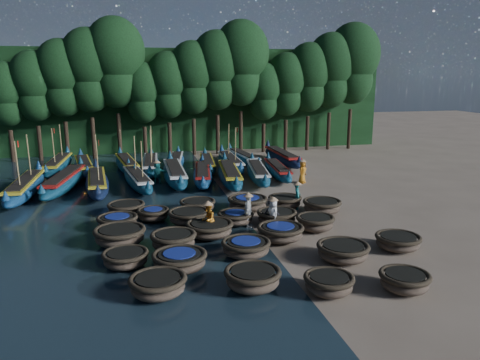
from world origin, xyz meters
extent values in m
plane|color=gray|center=(0.00, 0.00, 0.00)|extent=(120.00, 120.00, 0.00)
cube|color=black|center=(0.00, 23.50, 5.00)|extent=(40.00, 3.00, 10.00)
ellipsoid|color=brown|center=(-5.18, -8.71, 0.33)|extent=(2.13, 2.13, 0.67)
torus|color=#332C1E|center=(-5.18, -8.71, 0.65)|extent=(2.09, 2.09, 0.20)
cylinder|color=black|center=(-5.18, -8.71, 0.69)|extent=(1.58, 1.58, 0.06)
ellipsoid|color=brown|center=(-1.78, -8.98, 0.35)|extent=(2.29, 2.29, 0.70)
torus|color=#332C1E|center=(-1.78, -8.98, 0.68)|extent=(2.13, 2.13, 0.21)
cylinder|color=black|center=(-1.78, -8.98, 0.72)|extent=(1.61, 1.61, 0.06)
ellipsoid|color=brown|center=(0.78, -9.95, 0.32)|extent=(1.80, 1.80, 0.64)
torus|color=#332C1E|center=(0.78, -9.95, 0.62)|extent=(1.84, 1.84, 0.19)
cylinder|color=black|center=(0.78, -9.95, 0.66)|extent=(1.38, 1.38, 0.06)
ellipsoid|color=brown|center=(3.53, -10.39, 0.32)|extent=(2.19, 2.19, 0.64)
torus|color=#332C1E|center=(3.53, -10.39, 0.62)|extent=(1.87, 1.87, 0.20)
cylinder|color=black|center=(3.53, -10.39, 0.66)|extent=(1.40, 1.40, 0.06)
ellipsoid|color=brown|center=(-6.30, -5.84, 0.30)|extent=(2.31, 2.31, 0.61)
torus|color=#332C1E|center=(-6.30, -5.84, 0.59)|extent=(1.91, 1.91, 0.18)
cylinder|color=black|center=(-6.30, -5.84, 0.63)|extent=(1.44, 1.44, 0.06)
ellipsoid|color=brown|center=(-4.19, -6.69, 0.34)|extent=(2.28, 2.28, 0.68)
torus|color=#332C1E|center=(-4.19, -6.69, 0.66)|extent=(2.23, 2.23, 0.21)
cylinder|color=black|center=(-4.19, -6.69, 0.70)|extent=(1.70, 1.70, 0.06)
cylinder|color=navy|center=(-4.19, -6.69, 0.74)|extent=(1.31, 1.31, 0.04)
ellipsoid|color=brown|center=(-1.24, -5.84, 0.32)|extent=(2.40, 2.40, 0.64)
torus|color=#332C1E|center=(-1.24, -5.84, 0.62)|extent=(2.15, 2.15, 0.19)
cylinder|color=black|center=(-1.24, -5.84, 0.65)|extent=(1.64, 1.64, 0.06)
cylinder|color=navy|center=(-1.24, -5.84, 0.69)|extent=(1.26, 1.26, 0.04)
ellipsoid|color=brown|center=(2.59, -7.28, 0.34)|extent=(2.38, 2.38, 0.67)
torus|color=#332C1E|center=(2.59, -7.28, 0.65)|extent=(2.24, 2.24, 0.20)
cylinder|color=black|center=(2.59, -7.28, 0.69)|extent=(1.70, 1.70, 0.06)
ellipsoid|color=brown|center=(5.55, -6.67, 0.30)|extent=(2.31, 2.31, 0.61)
torus|color=#332C1E|center=(5.55, -6.67, 0.59)|extent=(2.04, 2.04, 0.18)
cylinder|color=black|center=(5.55, -6.67, 0.62)|extent=(1.56, 1.56, 0.06)
ellipsoid|color=brown|center=(-6.55, -3.23, 0.37)|extent=(2.76, 2.76, 0.74)
torus|color=#332C1E|center=(-6.55, -3.23, 0.72)|extent=(2.39, 2.39, 0.22)
cylinder|color=black|center=(-6.55, -3.23, 0.76)|extent=(1.82, 1.82, 0.07)
ellipsoid|color=brown|center=(-4.22, -4.46, 0.37)|extent=(2.05, 2.05, 0.74)
torus|color=#332C1E|center=(-4.22, -4.46, 0.72)|extent=(2.07, 2.07, 0.22)
cylinder|color=black|center=(-4.22, -4.46, 0.76)|extent=(1.55, 1.55, 0.07)
ellipsoid|color=brown|center=(-2.37, -3.15, 0.34)|extent=(2.21, 2.21, 0.68)
torus|color=#332C1E|center=(-2.37, -3.15, 0.66)|extent=(2.29, 2.29, 0.21)
cylinder|color=black|center=(-2.37, -3.15, 0.71)|extent=(1.75, 1.75, 0.06)
ellipsoid|color=brown|center=(0.79, -4.40, 0.34)|extent=(2.49, 2.49, 0.67)
torus|color=#332C1E|center=(0.79, -4.40, 0.65)|extent=(2.23, 2.23, 0.20)
cylinder|color=black|center=(0.79, -4.40, 0.69)|extent=(1.70, 1.70, 0.06)
cylinder|color=navy|center=(0.79, -4.40, 0.73)|extent=(1.31, 1.31, 0.04)
ellipsoid|color=brown|center=(2.93, -3.43, 0.34)|extent=(1.84, 1.84, 0.69)
torus|color=#332C1E|center=(2.93, -3.43, 0.67)|extent=(1.94, 1.94, 0.21)
cylinder|color=black|center=(2.93, -3.43, 0.71)|extent=(1.46, 1.46, 0.06)
ellipsoid|color=brown|center=(-6.70, -0.90, 0.31)|extent=(2.51, 2.51, 0.62)
torus|color=#332C1E|center=(-6.70, -0.90, 0.61)|extent=(2.06, 2.06, 0.19)
cylinder|color=black|center=(-6.70, -0.90, 0.64)|extent=(1.57, 1.57, 0.06)
cylinder|color=navy|center=(-6.70, -0.90, 0.68)|extent=(1.21, 1.21, 0.04)
ellipsoid|color=brown|center=(-3.09, -0.93, 0.33)|extent=(2.20, 2.20, 0.66)
torus|color=#332C1E|center=(-3.09, -0.93, 0.64)|extent=(2.19, 2.19, 0.20)
cylinder|color=black|center=(-3.09, -0.93, 0.68)|extent=(1.67, 1.67, 0.06)
ellipsoid|color=brown|center=(-0.73, -1.55, 0.30)|extent=(2.29, 2.29, 0.60)
torus|color=#332C1E|center=(-0.73, -1.55, 0.59)|extent=(1.91, 1.91, 0.18)
cylinder|color=black|center=(-0.73, -1.55, 0.62)|extent=(1.45, 1.45, 0.05)
cylinder|color=navy|center=(-0.73, -1.55, 0.66)|extent=(1.12, 1.12, 0.04)
ellipsoid|color=brown|center=(1.35, -2.04, 0.34)|extent=(2.41, 2.41, 0.67)
torus|color=#332C1E|center=(1.35, -2.04, 0.65)|extent=(2.10, 2.10, 0.20)
cylinder|color=black|center=(1.35, -2.04, 0.69)|extent=(1.59, 1.59, 0.06)
ellipsoid|color=brown|center=(4.42, -0.79, 0.35)|extent=(2.58, 2.58, 0.70)
torus|color=#332C1E|center=(4.42, -0.79, 0.68)|extent=(2.19, 2.19, 0.21)
cylinder|color=black|center=(4.42, -0.79, 0.72)|extent=(1.66, 1.66, 0.06)
ellipsoid|color=brown|center=(-6.27, 1.43, 0.32)|extent=(2.50, 2.50, 0.63)
torus|color=#332C1E|center=(-6.27, 1.43, 0.61)|extent=(2.07, 2.07, 0.19)
cylinder|color=black|center=(-6.27, 1.43, 0.65)|extent=(1.58, 1.58, 0.06)
ellipsoid|color=brown|center=(-4.87, 0.05, 0.30)|extent=(1.60, 1.60, 0.60)
torus|color=#332C1E|center=(-4.87, 0.05, 0.58)|extent=(1.71, 1.71, 0.18)
cylinder|color=black|center=(-4.87, 0.05, 0.62)|extent=(1.28, 1.28, 0.05)
cylinder|color=navy|center=(-4.87, 0.05, 0.66)|extent=(0.98, 0.98, 0.04)
ellipsoid|color=brown|center=(-2.33, 1.16, 0.31)|extent=(2.40, 2.40, 0.62)
torus|color=#332C1E|center=(-2.33, 1.16, 0.60)|extent=(2.05, 2.05, 0.19)
cylinder|color=black|center=(-2.33, 1.16, 0.63)|extent=(1.56, 1.56, 0.06)
ellipsoid|color=brown|center=(0.48, 0.68, 0.36)|extent=(2.42, 2.42, 0.73)
torus|color=#332C1E|center=(0.48, 0.68, 0.71)|extent=(2.31, 2.31, 0.22)
cylinder|color=black|center=(0.48, 0.68, 0.75)|extent=(1.75, 1.75, 0.07)
cylinder|color=navy|center=(0.48, 0.68, 0.79)|extent=(1.35, 1.35, 0.04)
ellipsoid|color=brown|center=(2.73, 0.71, 0.32)|extent=(1.92, 1.92, 0.65)
torus|color=#332C1E|center=(2.73, 0.71, 0.63)|extent=(1.97, 1.97, 0.20)
cylinder|color=black|center=(2.73, 0.71, 0.67)|extent=(1.49, 1.49, 0.06)
ellipsoid|color=navy|center=(-12.53, 6.98, 0.55)|extent=(1.85, 8.79, 1.09)
cone|color=navy|center=(-12.39, 11.24, 1.26)|extent=(0.48, 0.48, 0.66)
cone|color=navy|center=(-12.66, 2.72, 1.20)|extent=(0.48, 0.48, 0.55)
cube|color=gold|center=(-12.53, 6.98, 1.01)|extent=(1.36, 6.81, 0.13)
cube|color=black|center=(-12.53, 6.98, 1.09)|extent=(1.04, 5.93, 0.11)
cylinder|color=#997F4C|center=(-12.38, 8.29, 2.30)|extent=(0.08, 0.26, 3.06)
cylinder|color=#997F4C|center=(-12.47, 5.34, 2.30)|extent=(0.08, 0.26, 3.06)
plane|color=red|center=(-12.31, 5.33, 3.63)|extent=(0.00, 0.38, 0.38)
ellipsoid|color=navy|center=(-10.31, 8.15, 0.55)|extent=(3.01, 8.90, 1.10)
cone|color=navy|center=(-9.60, 12.36, 1.26)|extent=(0.48, 0.48, 0.66)
cone|color=navy|center=(-11.02, 3.94, 1.20)|extent=(0.48, 0.48, 0.55)
cube|color=#9F1613|center=(-10.31, 8.15, 1.01)|extent=(2.26, 6.89, 0.13)
cube|color=black|center=(-10.31, 8.15, 1.10)|extent=(1.82, 5.97, 0.11)
ellipsoid|color=#0F1B38|center=(-8.15, 7.42, 0.52)|extent=(2.11, 8.40, 1.04)
cone|color=#0F1B38|center=(-8.45, 11.46, 1.19)|extent=(0.46, 0.46, 0.62)
cone|color=#0F1B38|center=(-7.85, 3.38, 1.14)|extent=(0.46, 0.46, 0.52)
cube|color=gold|center=(-8.15, 7.42, 0.96)|extent=(1.56, 6.50, 0.12)
cube|color=black|center=(-8.15, 7.42, 1.04)|extent=(1.22, 5.65, 0.10)
cylinder|color=#997F4C|center=(-8.14, 8.67, 2.18)|extent=(0.07, 0.25, 2.91)
cylinder|color=#997F4C|center=(-7.94, 5.87, 2.18)|extent=(0.07, 0.25, 2.91)
plane|color=red|center=(-7.78, 5.88, 3.45)|extent=(0.00, 0.36, 0.36)
ellipsoid|color=navy|center=(-5.51, 7.89, 0.49)|extent=(2.57, 7.93, 0.98)
cone|color=navy|center=(-6.08, 11.65, 1.12)|extent=(0.43, 0.43, 0.59)
cone|color=navy|center=(-4.93, 4.13, 1.07)|extent=(0.43, 0.43, 0.49)
cube|color=silver|center=(-5.51, 7.89, 0.90)|extent=(1.93, 6.13, 0.12)
cube|color=black|center=(-5.51, 7.89, 0.98)|extent=(1.55, 5.32, 0.10)
cylinder|color=#997F4C|center=(-5.59, 9.06, 2.05)|extent=(0.07, 0.23, 2.73)
cylinder|color=#997F4C|center=(-5.19, 6.46, 2.05)|extent=(0.07, 0.23, 2.73)
plane|color=red|center=(-5.05, 6.48, 3.24)|extent=(0.00, 0.34, 0.34)
ellipsoid|color=navy|center=(-2.85, 8.90, 0.55)|extent=(1.68, 8.88, 1.11)
cone|color=navy|center=(-2.81, 13.22, 1.27)|extent=(0.49, 0.49, 0.66)
cone|color=navy|center=(-2.89, 4.58, 1.22)|extent=(0.49, 0.49, 0.55)
cube|color=silver|center=(-2.85, 8.90, 1.02)|extent=(1.23, 6.88, 0.13)
cube|color=black|center=(-2.85, 8.90, 1.11)|extent=(0.92, 5.99, 0.11)
ellipsoid|color=navy|center=(-0.89, 8.46, 0.48)|extent=(2.48, 7.74, 0.95)
cone|color=navy|center=(-0.34, 12.13, 1.10)|extent=(0.42, 0.42, 0.57)
cone|color=navy|center=(-1.44, 4.78, 1.05)|extent=(0.42, 0.42, 0.48)
cube|color=#9F1613|center=(-0.89, 8.46, 0.88)|extent=(1.86, 5.99, 0.11)
cube|color=black|center=(-0.89, 8.46, 0.95)|extent=(1.50, 5.20, 0.10)
ellipsoid|color=navy|center=(0.95, 7.71, 0.54)|extent=(2.50, 8.78, 1.08)
cone|color=navy|center=(1.41, 11.90, 1.24)|extent=(0.48, 0.48, 0.65)
cone|color=navy|center=(0.48, 3.51, 1.19)|extent=(0.48, 0.48, 0.54)
cube|color=gold|center=(0.95, 7.71, 1.00)|extent=(1.87, 6.79, 0.13)
cube|color=black|center=(0.95, 7.71, 1.08)|extent=(1.48, 5.90, 0.11)
ellipsoid|color=navy|center=(3.14, 8.08, 0.50)|extent=(2.59, 8.12, 1.00)
cone|color=navy|center=(3.70, 11.94, 1.15)|extent=(0.44, 0.44, 0.60)
cone|color=navy|center=(2.57, 4.23, 1.10)|extent=(0.44, 0.44, 0.50)
cube|color=silver|center=(3.14, 8.08, 0.92)|extent=(1.94, 6.28, 0.12)
cube|color=black|center=(3.14, 8.08, 1.00)|extent=(1.56, 5.45, 0.10)
ellipsoid|color=navy|center=(4.88, 8.79, 0.46)|extent=(2.01, 7.48, 0.92)
cone|color=navy|center=(5.21, 12.37, 1.06)|extent=(0.41, 0.41, 0.55)
cone|color=navy|center=(4.54, 5.20, 1.02)|extent=(0.41, 0.41, 0.46)
cube|color=#9F1613|center=(4.88, 8.79, 0.85)|extent=(1.50, 5.79, 0.11)
cube|color=black|center=(4.88, 8.79, 0.92)|extent=(1.18, 5.03, 0.09)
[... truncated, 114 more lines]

